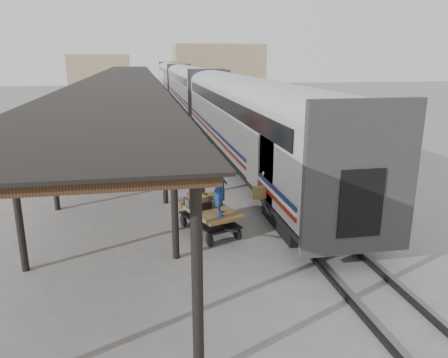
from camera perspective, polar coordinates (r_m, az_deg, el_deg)
ground at (r=14.89m, az=-1.68°, el=-6.50°), size 160.00×160.00×0.00m
train at (r=47.80m, az=-4.43°, el=12.16°), size 3.45×76.01×4.01m
canopy at (r=37.67m, az=-13.00°, el=12.87°), size 4.90×64.30×4.15m
rails at (r=48.23m, az=-4.39°, el=9.05°), size 1.54×150.00×0.12m
building_far at (r=93.04m, az=-0.80°, el=14.72°), size 18.00×10.00×8.00m
building_left at (r=95.97m, az=-15.91°, el=13.58°), size 12.00×8.00×6.00m
baggage_cart at (r=14.35m, az=-1.95°, el=-4.60°), size 1.98×2.68×0.86m
suitcase_stack at (r=14.48m, az=-3.08°, el=-2.71°), size 1.23×1.34×0.58m
luggage_tug at (r=32.64m, az=-12.17°, el=6.58°), size 1.45×1.80×1.39m
porter at (r=13.43m, az=-0.51°, el=-1.01°), size 0.49×0.70×1.81m
pedestrian at (r=24.67m, az=-11.17°, el=4.29°), size 1.09×0.76×1.72m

